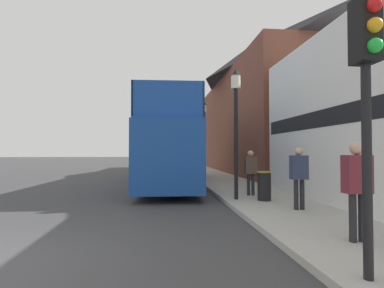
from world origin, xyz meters
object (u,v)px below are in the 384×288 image
Objects in this scene: traffic_signal at (367,71)px; litter_bin at (264,184)px; pedestrian_second at (299,172)px; lamp_post_second at (204,125)px; parked_car_ahead_of_bus at (172,165)px; tour_bus at (170,149)px; pedestrian_third at (251,168)px; lamp_post_third at (189,131)px; lamp_post_nearest at (236,109)px; pedestrian_nearest at (357,181)px.

traffic_signal reaches higher than litter_bin.
pedestrian_second is at bearing 74.45° from traffic_signal.
traffic_signal is 0.75× the size of lamp_post_second.
pedestrian_second reaches higher than parked_car_ahead_of_bus.
tour_bus is 5.76m from pedestrian_third.
pedestrian_third is (2.83, -4.96, -0.74)m from tour_bus.
litter_bin is (0.58, -9.42, -2.79)m from lamp_post_second.
lamp_post_third is (-0.06, 9.07, 0.25)m from lamp_post_second.
lamp_post_nearest is (2.06, -5.78, 1.35)m from tour_bus.
traffic_signal reaches higher than pedestrian_third.
parked_car_ahead_of_bus is 14.27m from litter_bin.
lamp_post_nearest reaches higher than pedestrian_nearest.
tour_bus is 2.20× the size of lamp_post_third.
pedestrian_nearest is 2.97m from pedestrian_second.
lamp_post_third reaches higher than pedestrian_third.
lamp_post_nearest is at bearing -132.96° from pedestrian_third.
pedestrian_nearest is 1.03× the size of pedestrian_second.
parked_car_ahead_of_bus is (0.50, 7.93, -1.16)m from tour_bus.
lamp_post_third is at bearing 89.59° from traffic_signal.
traffic_signal reaches higher than pedestrian_nearest.
lamp_post_third is (0.17, 24.57, 0.92)m from traffic_signal.
traffic_signal is at bearing -89.63° from lamp_post_nearest.
lamp_post_second is at bearing -67.30° from parked_car_ahead_of_bus.
litter_bin is (-0.42, 1.62, -0.52)m from pedestrian_second.
parked_car_ahead_of_bus is 14.03m from lamp_post_nearest.
tour_bus is 8.03m from parked_car_ahead_of_bus.
tour_bus reaches higher than parked_car_ahead_of_bus.
pedestrian_third is at bearing 84.28° from traffic_signal.
pedestrian_second is (3.35, -7.75, -0.68)m from tour_bus.
traffic_signal is at bearing -97.67° from litter_bin.
tour_bus reaches higher than traffic_signal.
parked_car_ahead_of_bus is 0.85× the size of lamp_post_third.
lamp_post_nearest reaches higher than traffic_signal.
litter_bin is (2.42, -14.06, -0.04)m from parked_car_ahead_of_bus.
pedestrian_nearest is 5.39m from lamp_post_nearest.
traffic_signal is 6.44m from lamp_post_nearest.
lamp_post_nearest reaches higher than tour_bus.
pedestrian_nearest is 5.74m from pedestrian_third.
parked_car_ahead_of_bus is 4.50× the size of litter_bin.
tour_bus is 12.42m from traffic_signal.
lamp_post_nearest is 2.72m from litter_bin.
tour_bus is at bearing 109.64° from lamp_post_nearest.
pedestrian_third reaches higher than parked_car_ahead_of_bus.
pedestrian_second reaches higher than litter_bin.
pedestrian_third is at bearing -78.70° from parked_car_ahead_of_bus.
lamp_post_nearest reaches higher than pedestrian_second.
lamp_post_second is (2.34, 3.29, 1.59)m from tour_bus.
pedestrian_third is at bearing -88.18° from lamp_post_third.
pedestrian_third is 17.52m from lamp_post_third.
traffic_signal is 0.69× the size of lamp_post_third.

